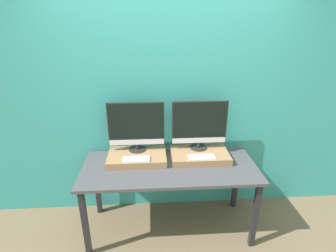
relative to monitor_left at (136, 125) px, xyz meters
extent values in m
cube|color=teal|center=(0.33, 0.20, 0.18)|extent=(8.00, 0.04, 2.60)
cube|color=#47474C|center=(0.33, -0.24, -0.36)|extent=(1.73, 0.72, 0.03)
cube|color=#232328|center=(-0.48, -0.54, -0.75)|extent=(0.05, 0.05, 0.74)
cube|color=#232328|center=(1.13, -0.54, -0.75)|extent=(0.05, 0.05, 0.74)
cube|color=#232328|center=(-0.48, 0.07, -0.75)|extent=(0.05, 0.05, 0.74)
cube|color=#232328|center=(1.13, 0.07, -0.75)|extent=(0.05, 0.05, 0.74)
cube|color=#99754C|center=(0.00, -0.09, -0.31)|extent=(0.59, 0.39, 0.07)
cylinder|color=#282828|center=(0.00, 0.00, -0.27)|extent=(0.18, 0.18, 0.01)
cylinder|color=#282828|center=(0.00, 0.00, -0.24)|extent=(0.04, 0.04, 0.05)
cube|color=#282828|center=(0.00, 0.00, 0.02)|extent=(0.57, 0.02, 0.46)
cube|color=black|center=(0.00, -0.01, 0.05)|extent=(0.55, 0.00, 0.38)
cube|color=silver|center=(0.00, -0.01, -0.18)|extent=(0.57, 0.00, 0.06)
cube|color=silver|center=(0.00, -0.21, -0.27)|extent=(0.27, 0.12, 0.01)
cube|color=#B2B2B7|center=(0.00, -0.21, -0.26)|extent=(0.26, 0.11, 0.00)
cube|color=#99754C|center=(0.65, -0.09, -0.31)|extent=(0.59, 0.39, 0.07)
cylinder|color=#282828|center=(0.65, 0.00, -0.27)|extent=(0.18, 0.18, 0.01)
cylinder|color=#282828|center=(0.65, 0.00, -0.24)|extent=(0.04, 0.04, 0.05)
cube|color=#282828|center=(0.65, 0.00, 0.02)|extent=(0.57, 0.02, 0.46)
cube|color=black|center=(0.65, -0.01, 0.05)|extent=(0.55, 0.00, 0.38)
cube|color=silver|center=(0.65, -0.01, -0.18)|extent=(0.57, 0.00, 0.06)
cube|color=silver|center=(0.65, -0.21, -0.27)|extent=(0.27, 0.12, 0.01)
cube|color=#B2B2B7|center=(0.65, -0.21, -0.26)|extent=(0.26, 0.11, 0.00)
camera|label=1|loc=(0.16, -2.49, 1.00)|focal=28.00mm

